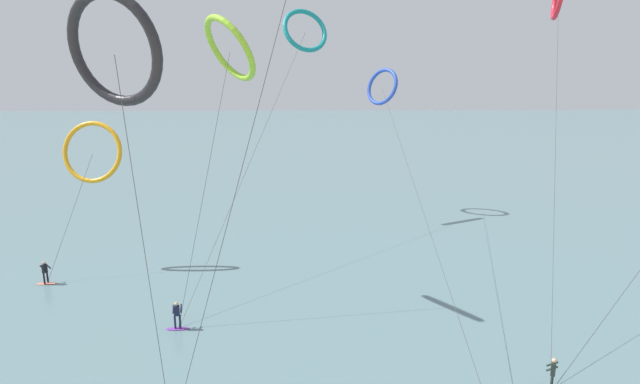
{
  "coord_description": "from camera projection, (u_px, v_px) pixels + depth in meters",
  "views": [
    {
      "loc": [
        -1.16,
        -3.3,
        14.47
      ],
      "look_at": [
        0.0,
        21.12,
        8.75
      ],
      "focal_mm": 28.13,
      "sensor_mm": 36.0,
      "label": 1
    }
  ],
  "objects": [
    {
      "name": "kite_lime",
      "position": [
        230.0,
        49.0,
        29.11
      ],
      "size": [
        5.42,
        6.07,
        17.87
      ],
      "rotation": [
        0.0,
        0.0,
        2.17
      ],
      "color": "#8CC62D",
      "rests_on": "ground"
    },
    {
      "name": "sea_water",
      "position": [
        302.0,
        142.0,
        109.76
      ],
      "size": [
        400.0,
        200.0,
        0.08
      ],
      "primitive_type": "cube",
      "color": "slate",
      "rests_on": "ground"
    },
    {
      "name": "kite_teal",
      "position": [
        305.0,
        31.0,
        47.32
      ],
      "size": [
        10.48,
        24.71,
        20.68
      ],
      "rotation": [
        0.0,
        0.0,
        0.41
      ],
      "color": "teal",
      "rests_on": "ground"
    },
    {
      "name": "kite_amber",
      "position": [
        92.0,
        152.0,
        36.7
      ],
      "size": [
        5.16,
        4.38,
        11.21
      ],
      "rotation": [
        0.0,
        0.0,
        6.13
      ],
      "color": "orange",
      "rests_on": "ground"
    },
    {
      "name": "kite_charcoal",
      "position": [
        114.0,
        49.0,
        17.81
      ],
      "size": [
        4.25,
        2.86,
        17.43
      ],
      "rotation": [
        0.0,
        0.0,
        2.7
      ],
      "color": "black",
      "rests_on": "ground"
    },
    {
      "name": "surfer_coral",
      "position": [
        45.0,
        274.0,
        35.2
      ],
      "size": [
        1.4,
        0.68,
        1.7
      ],
      "rotation": [
        0.0,
        0.0,
        4.34
      ],
      "color": "#EA7260",
      "rests_on": "ground"
    },
    {
      "name": "surfer_navy",
      "position": [
        552.0,
        377.0,
        23.22
      ],
      "size": [
        1.4,
        0.71,
        1.7
      ],
      "rotation": [
        0.0,
        0.0,
        1.07
      ],
      "color": "navy",
      "rests_on": "ground"
    },
    {
      "name": "surfer_violet",
      "position": [
        177.0,
        317.0,
        28.92
      ],
      "size": [
        1.4,
        0.61,
        1.7
      ],
      "rotation": [
        0.0,
        0.0,
        3.3
      ],
      "color": "purple",
      "rests_on": "ground"
    },
    {
      "name": "kite_cobalt",
      "position": [
        382.0,
        87.0,
        51.6
      ],
      "size": [
        3.68,
        43.49,
        15.22
      ],
      "rotation": [
        0.0,
        0.0,
        5.4
      ],
      "color": "#2647B7",
      "rests_on": "ground"
    }
  ]
}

